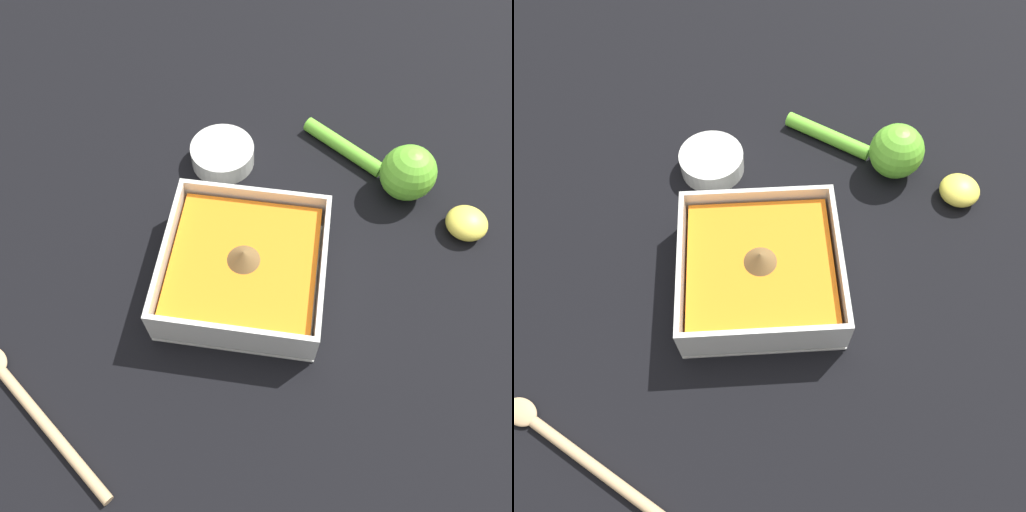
% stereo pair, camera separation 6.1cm
% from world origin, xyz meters
% --- Properties ---
extents(ground_plane, '(4.00, 4.00, 0.00)m').
position_xyz_m(ground_plane, '(0.00, 0.00, 0.00)').
color(ground_plane, black).
extents(square_dish, '(0.19, 0.19, 0.07)m').
position_xyz_m(square_dish, '(-0.03, 0.01, 0.03)').
color(square_dish, silver).
rests_on(square_dish, ground_plane).
extents(spice_bowl, '(0.09, 0.09, 0.03)m').
position_xyz_m(spice_bowl, '(0.03, -0.18, 0.01)').
color(spice_bowl, silver).
rests_on(spice_bowl, ground_plane).
extents(lemon_squeezer, '(0.19, 0.14, 0.08)m').
position_xyz_m(lemon_squeezer, '(-0.21, -0.17, 0.03)').
color(lemon_squeezer, '#6BC633').
rests_on(lemon_squeezer, ground_plane).
extents(lemon_half, '(0.05, 0.05, 0.03)m').
position_xyz_m(lemon_half, '(-0.31, -0.11, 0.01)').
color(lemon_half, '#EFDB4C').
rests_on(lemon_half, ground_plane).
extents(wooden_spoon, '(0.20, 0.15, 0.01)m').
position_xyz_m(wooden_spoon, '(0.18, 0.20, 0.01)').
color(wooden_spoon, tan).
rests_on(wooden_spoon, ground_plane).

